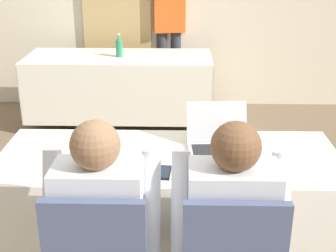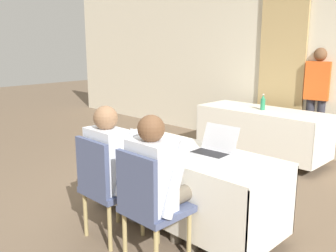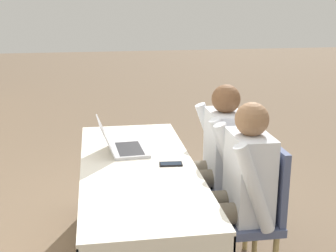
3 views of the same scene
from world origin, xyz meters
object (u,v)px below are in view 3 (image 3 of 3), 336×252
person_white_shirt (214,155)px  cell_phone (171,164)px  laptop (122,146)px  chair_near_left (251,208)px  chair_near_right (227,175)px  person_checkered_shirt (236,185)px

person_white_shirt → cell_phone: bearing=-50.3°
laptop → chair_near_left: size_ratio=0.40×
cell_phone → person_white_shirt: bearing=-45.9°
chair_near_right → person_checkered_shirt: (-0.54, 0.10, 0.16)m
laptop → person_checkered_shirt: size_ratio=0.31×
person_checkered_shirt → person_white_shirt: same height
chair_near_left → person_checkered_shirt: (0.00, 0.10, 0.16)m
cell_phone → chair_near_left: 0.57m
laptop → chair_near_left: 0.96m
chair_near_right → chair_near_left: bearing=0.0°
laptop → person_white_shirt: bearing=-94.1°
laptop → cell_phone: bearing=-139.9°
person_checkered_shirt → laptop: bearing=-130.4°
cell_phone → chair_near_right: size_ratio=0.16×
laptop → chair_near_right: size_ratio=0.40×
cell_phone → chair_near_left: (-0.25, -0.46, -0.22)m
laptop → person_white_shirt: person_white_shirt is taller
person_checkered_shirt → person_white_shirt: (0.54, 0.00, 0.00)m
laptop → person_white_shirt: (-0.00, -0.64, -0.10)m
cell_phone → person_checkered_shirt: 0.44m
cell_phone → person_checkered_shirt: person_checkered_shirt is taller
laptop → chair_near_right: 0.79m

